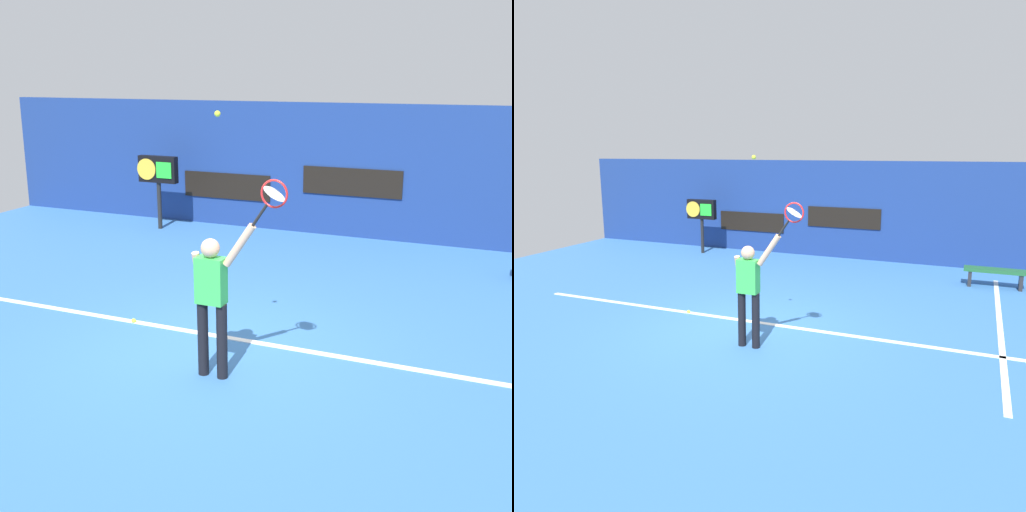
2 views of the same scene
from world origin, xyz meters
The scene contains 10 objects.
ground_plane centered at (0.00, 0.00, 0.00)m, with size 18.00×18.00×0.00m, color #3870B2.
back_wall centered at (0.00, 6.79, 1.44)m, with size 18.00×0.20×2.88m, color navy.
sponsor_banner_center centered at (0.00, 6.67, 1.22)m, with size 2.20×0.03×0.60m, color black.
sponsor_banner_portside centered at (-3.00, 6.67, 0.94)m, with size 2.20×0.03×0.60m, color black.
court_baseline centered at (0.00, 0.44, 0.01)m, with size 10.00×0.10×0.01m, color white.
tennis_player centered at (0.35, -0.67, 1.01)m, with size 0.81×0.31×1.92m.
tennis_racket centered at (1.10, -0.67, 2.23)m, with size 0.48×0.27×0.60m.
tennis_ball centered at (0.42, -0.59, 3.07)m, with size 0.07×0.07×0.07m, color #CCE033.
scoreboard_clock centered at (-4.28, 5.73, 1.31)m, with size 0.96×0.20×1.68m.
spare_ball centered at (-1.49, 0.41, 0.03)m, with size 0.07×0.07×0.07m, color #CCE033.
Camera 1 is at (3.65, -7.06, 3.50)m, focal length 46.05 mm.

